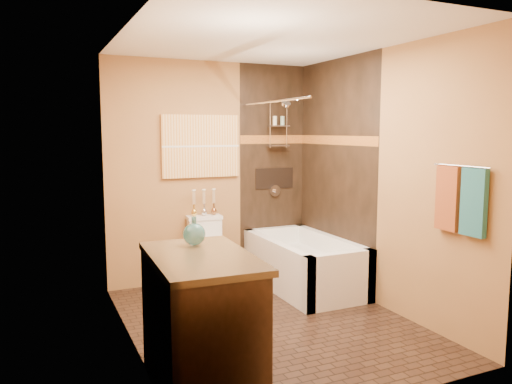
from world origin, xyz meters
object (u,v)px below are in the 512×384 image
sunset_painting (201,146)px  bathtub (304,268)px  toilet (210,252)px  vanity (201,323)px

sunset_painting → bathtub: sunset_painting is taller
bathtub → toilet: size_ratio=1.95×
toilet → sunset_painting: bearing=94.7°
bathtub → toilet: bearing=153.4°
vanity → toilet: bearing=71.8°
toilet → vanity: (-0.79, -2.09, 0.07)m
bathtub → vanity: vanity is taller
sunset_painting → vanity: size_ratio=0.84×
sunset_painting → bathtub: bearing=-37.9°
bathtub → vanity: bearing=-136.7°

